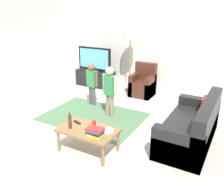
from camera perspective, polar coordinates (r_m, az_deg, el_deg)
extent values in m
plane|color=beige|center=(5.22, -3.28, -8.65)|extent=(7.80, 7.80, 0.00)
cube|color=silver|center=(7.40, 9.34, 10.46)|extent=(6.00, 0.12, 2.70)
cube|color=#4C724C|center=(5.68, -4.38, -6.20)|extent=(2.20, 1.60, 0.01)
cube|color=black|center=(7.71, -3.87, 2.64)|extent=(1.20, 0.44, 0.50)
cube|color=black|center=(7.72, -4.05, 1.48)|extent=(1.10, 0.32, 0.03)
cube|color=black|center=(7.63, -3.99, 4.51)|extent=(0.44, 0.28, 0.03)
cube|color=black|center=(7.54, -4.06, 7.12)|extent=(1.10, 0.07, 0.68)
cube|color=#59B2D8|center=(7.51, -4.21, 7.07)|extent=(1.00, 0.01, 0.58)
cube|color=black|center=(4.82, 17.15, -9.18)|extent=(0.80, 1.80, 0.42)
cube|color=black|center=(4.69, 21.00, -7.48)|extent=(0.20, 1.80, 0.86)
cube|color=black|center=(4.10, 14.67, -12.87)|extent=(0.80, 0.20, 0.60)
cube|color=black|center=(5.50, 19.14, -4.77)|extent=(0.80, 0.20, 0.60)
cube|color=#B22823|center=(5.16, 20.54, -3.41)|extent=(0.10, 0.32, 0.32)
cube|color=#472319|center=(6.92, 6.98, 0.24)|extent=(0.60, 0.60, 0.42)
cube|color=#472319|center=(7.04, 7.76, 2.59)|extent=(0.60, 0.16, 0.90)
cube|color=#472319|center=(6.98, 5.20, 1.25)|extent=(0.12, 0.60, 0.60)
cube|color=#472319|center=(6.81, 8.88, 0.63)|extent=(0.12, 0.60, 0.60)
cylinder|color=#262626|center=(7.39, 3.96, -0.04)|extent=(0.28, 0.28, 0.02)
cylinder|color=#99844C|center=(7.19, 4.09, 5.62)|extent=(0.03, 0.03, 1.50)
cylinder|color=silver|center=(7.03, 4.26, 12.61)|extent=(0.36, 0.36, 0.28)
cylinder|color=#4C4C59|center=(6.31, -4.97, -1.29)|extent=(0.08, 0.08, 0.48)
cylinder|color=#4C4C59|center=(6.24, -4.16, -1.50)|extent=(0.08, 0.08, 0.48)
cube|color=#338C4C|center=(6.13, -4.68, 2.50)|extent=(0.24, 0.15, 0.41)
sphere|color=brown|center=(6.05, -4.75, 5.14)|extent=(0.17, 0.17, 0.17)
cylinder|color=brown|center=(6.22, -5.72, 2.90)|extent=(0.06, 0.06, 0.37)
cylinder|color=brown|center=(6.04, -3.61, 2.47)|extent=(0.06, 0.06, 0.37)
cylinder|color=gray|center=(5.62, -1.01, -3.57)|extent=(0.09, 0.09, 0.52)
cylinder|color=gray|center=(5.55, -0.02, -3.89)|extent=(0.09, 0.09, 0.52)
cube|color=#338C4C|center=(5.41, -0.53, 1.02)|extent=(0.27, 0.18, 0.45)
sphere|color=beige|center=(5.32, -0.54, 4.27)|extent=(0.19, 0.19, 0.19)
cylinder|color=beige|center=(5.50, -1.81, 1.56)|extent=(0.07, 0.07, 0.40)
cylinder|color=beige|center=(5.31, 0.79, 0.91)|extent=(0.07, 0.07, 0.40)
cube|color=olive|center=(4.28, -5.57, -9.29)|extent=(1.00, 0.60, 0.04)
cylinder|color=olive|center=(4.46, -12.21, -11.48)|extent=(0.05, 0.05, 0.38)
cylinder|color=olive|center=(3.99, -2.09, -14.98)|extent=(0.05, 0.05, 0.38)
cylinder|color=olive|center=(4.79, -8.24, -8.95)|extent=(0.05, 0.05, 0.38)
cylinder|color=olive|center=(4.36, 1.41, -11.78)|extent=(0.05, 0.05, 0.38)
cube|color=yellow|center=(4.05, -3.86, -10.30)|extent=(0.27, 0.24, 0.04)
cube|color=black|center=(4.03, -3.96, -9.87)|extent=(0.25, 0.18, 0.03)
cube|color=#334CA5|center=(4.04, -3.94, -9.43)|extent=(0.27, 0.19, 0.03)
cube|color=red|center=(4.02, -3.90, -9.05)|extent=(0.28, 0.19, 0.03)
cylinder|color=#4C3319|center=(4.28, -9.66, -7.33)|extent=(0.06, 0.06, 0.24)
cylinder|color=#4C3319|center=(4.22, -9.77, -5.49)|extent=(0.02, 0.02, 0.06)
cube|color=black|center=(4.49, -8.02, -7.48)|extent=(0.18, 0.10, 0.02)
cylinder|color=red|center=(4.30, -4.13, -7.86)|extent=(0.07, 0.07, 0.12)
cylinder|color=white|center=(4.18, -1.14, -9.45)|extent=(0.22, 0.22, 0.02)
cube|color=silver|center=(4.17, -0.90, -9.38)|extent=(0.13, 0.09, 0.01)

